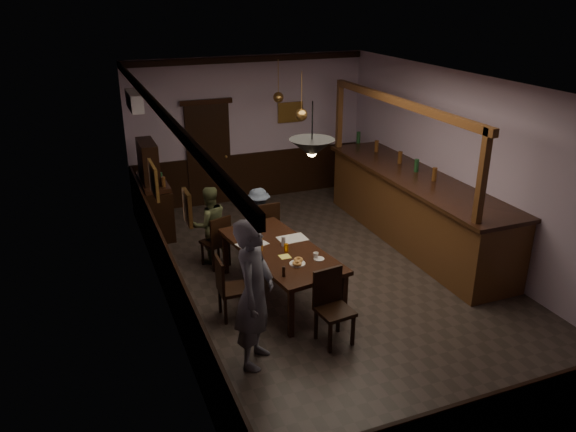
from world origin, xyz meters
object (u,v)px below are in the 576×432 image
chair_far_right (266,226)px  chair_side (228,285)px  soda_can (286,248)px  pendant_brass_far (278,97)px  bar_counter (415,207)px  pendant_iron (312,148)px  dining_table (280,253)px  sideboard (154,196)px  chair_near (332,303)px  person_seated_right (259,219)px  chair_far_left (218,239)px  coffee_cup (316,255)px  person_seated_left (210,225)px  pendant_brass_mid (301,115)px  person_standing (254,294)px

chair_far_right → chair_side: chair_far_right is taller
soda_can → pendant_brass_far: (1.14, 3.31, 1.49)m
bar_counter → pendant_brass_far: pendant_brass_far is taller
soda_can → pendant_iron: 1.75m
chair_far_right → pendant_brass_far: 2.74m
dining_table → chair_side: chair_side is taller
sideboard → chair_near: bearing=-70.6°
soda_can → dining_table: bearing=109.2°
dining_table → person_seated_right: 1.62m
chair_near → bar_counter: (2.68, 2.20, 0.12)m
chair_far_left → coffee_cup: (0.97, -1.68, 0.31)m
chair_far_left → pendant_brass_far: bearing=-152.4°
chair_near → person_seated_left: size_ratio=0.75×
chair_near → pendant_brass_mid: bearing=68.0°
person_seated_right → coffee_cup: bearing=75.4°
person_seated_right → pendant_brass_mid: 1.90m
chair_far_right → person_seated_left: size_ratio=0.75×
bar_counter → chair_side: bearing=-162.0°
bar_counter → pendant_brass_far: size_ratio=5.67×
dining_table → chair_far_left: (-0.62, 1.20, -0.20)m
sideboard → pendant_brass_mid: (2.31, -1.44, 1.61)m
person_seated_right → pendant_brass_far: 2.55m
chair_side → bar_counter: (3.76, 1.22, 0.15)m
person_standing → pendant_iron: (0.97, 0.60, 1.49)m
pendant_iron → person_standing: bearing=-148.3°
person_standing → pendant_brass_far: size_ratio=2.31×
coffee_cup → pendant_brass_mid: 2.63m
chair_far_left → dining_table: bearing=97.3°
chair_near → coffee_cup: size_ratio=12.13×
dining_table → chair_far_right: 1.35m
person_seated_left → coffee_cup: size_ratio=16.23×
person_seated_right → soda_can: size_ratio=9.27×
chair_far_left → person_seated_right: 0.93m
chair_far_right → sideboard: (-1.57, 1.71, 0.16)m
chair_far_left → bar_counter: bar_counter is taller
chair_far_left → person_seated_right: bearing=-174.5°
person_seated_right → chair_far_left: bearing=7.4°
person_seated_right → chair_side: bearing=42.0°
chair_far_left → person_standing: (-0.23, -2.59, 0.45)m
person_seated_right → bar_counter: 2.76m
chair_near → sideboard: bearing=102.6°
dining_table → chair_far_left: bearing=117.4°
chair_far_left → chair_far_right: bearing=168.0°
chair_near → pendant_brass_mid: 3.48m
chair_far_right → person_seated_right: person_seated_right is taller
chair_side → person_seated_left: bearing=-5.4°
person_seated_right → pendant_iron: bearing=69.5°
person_seated_left → bar_counter: (3.55, -0.57, -0.00)m
chair_near → pendant_iron: (-0.08, 0.51, 1.90)m
chair_near → chair_side: 1.46m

